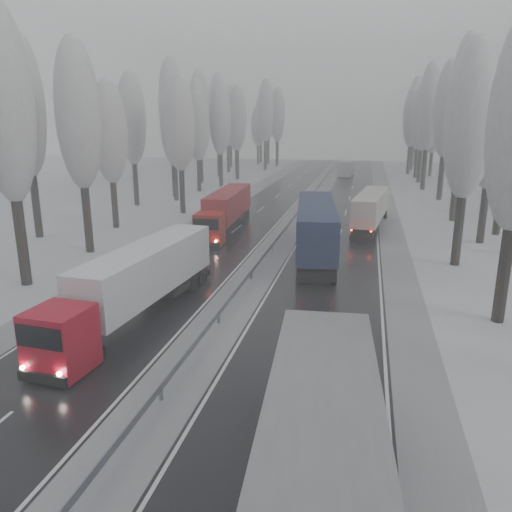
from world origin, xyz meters
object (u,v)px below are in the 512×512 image
at_px(box_truck_distant, 346,168).
at_px(truck_red_red, 226,208).
at_px(truck_red_white, 139,279).
at_px(truck_cream_box, 372,207).
at_px(truck_blue_box, 316,225).
at_px(truck_grey_tarp, 321,480).

distance_m(box_truck_distant, truck_red_red, 54.80).
xyz_separation_m(box_truck_distant, truck_red_white, (-7.92, -77.38, 0.73)).
distance_m(truck_cream_box, truck_red_white, 30.77).
bearing_deg(truck_blue_box, truck_red_red, 133.24).
xyz_separation_m(truck_grey_tarp, box_truck_distant, (-3.46, 91.62, -1.06)).
bearing_deg(truck_red_white, truck_red_red, 98.57).
height_order(truck_blue_box, truck_red_white, truck_blue_box).
relative_size(truck_grey_tarp, truck_blue_box, 0.99).
distance_m(truck_red_white, truck_red_red, 23.46).
distance_m(truck_grey_tarp, truck_red_red, 39.82).
relative_size(truck_cream_box, truck_red_red, 0.97).
height_order(truck_blue_box, box_truck_distant, truck_blue_box).
height_order(truck_grey_tarp, truck_red_red, truck_grey_tarp).
height_order(truck_blue_box, truck_cream_box, truck_blue_box).
distance_m(truck_blue_box, truck_red_red, 12.83).
height_order(truck_cream_box, truck_red_white, truck_red_white).
bearing_deg(truck_blue_box, truck_red_white, -125.23).
relative_size(truck_grey_tarp, truck_red_red, 1.15).
bearing_deg(box_truck_distant, truck_cream_box, -80.89).
distance_m(truck_grey_tarp, box_truck_distant, 91.69).
bearing_deg(truck_cream_box, box_truck_distant, 102.42).
height_order(truck_blue_box, truck_red_red, truck_blue_box).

